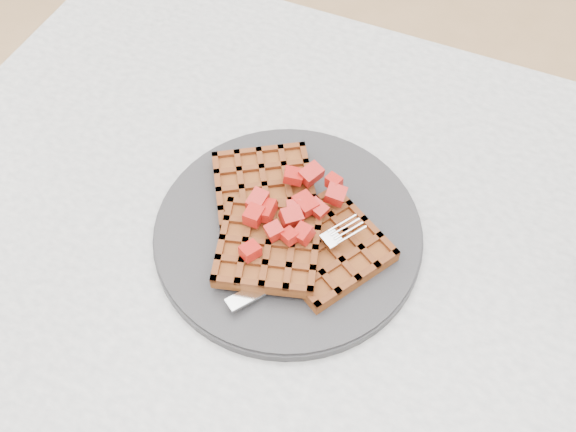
% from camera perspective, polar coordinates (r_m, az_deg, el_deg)
% --- Properties ---
extents(table, '(1.20, 0.80, 0.75)m').
position_cam_1_polar(table, '(0.81, 7.42, -9.58)').
color(table, beige).
rests_on(table, ground).
extents(plate, '(0.30, 0.30, 0.02)m').
position_cam_1_polar(plate, '(0.73, 0.00, -1.43)').
color(plate, '#232326').
rests_on(plate, table).
extents(waffles, '(0.25, 0.22, 0.03)m').
position_cam_1_polar(waffles, '(0.71, -0.11, -0.82)').
color(waffles, brown).
rests_on(waffles, plate).
extents(strawberry_pile, '(0.15, 0.15, 0.02)m').
position_cam_1_polar(strawberry_pile, '(0.69, 0.00, 0.66)').
color(strawberry_pile, '#870100').
rests_on(strawberry_pile, waffles).
extents(fork, '(0.12, 0.17, 0.02)m').
position_cam_1_polar(fork, '(0.69, 1.62, -4.15)').
color(fork, silver).
rests_on(fork, plate).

